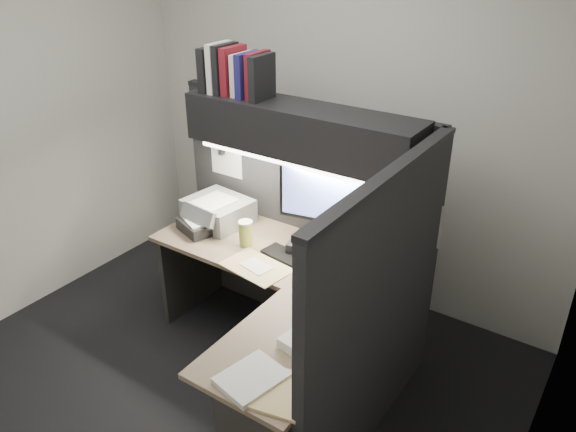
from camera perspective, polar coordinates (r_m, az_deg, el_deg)
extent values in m
plane|color=black|center=(3.78, -7.17, -16.38)|extent=(3.50, 3.50, 0.00)
cube|color=silver|center=(4.17, 5.45, 9.70)|extent=(3.50, 0.04, 2.70)
cube|color=silver|center=(4.34, -26.23, 7.74)|extent=(0.04, 3.00, 2.70)
cube|color=silver|center=(2.35, 25.32, -7.52)|extent=(0.04, 3.00, 2.70)
cube|color=black|center=(3.90, 1.39, -0.15)|extent=(1.90, 0.06, 1.60)
cube|color=black|center=(2.96, 9.10, -10.40)|extent=(0.06, 1.50, 1.60)
cube|color=#7D674F|center=(3.64, -0.87, -3.82)|extent=(1.70, 0.68, 0.03)
cube|color=#7D674F|center=(2.87, -0.60, -13.49)|extent=(0.60, 0.85, 0.03)
cube|color=#292724|center=(4.05, 1.62, -6.46)|extent=(1.61, 0.02, 0.70)
cube|color=#292724|center=(4.27, -9.69, -4.88)|extent=(0.04, 0.61, 0.70)
cube|color=black|center=(3.44, 1.22, 8.72)|extent=(1.55, 0.34, 0.30)
cylinder|color=white|center=(3.39, -0.11, 5.38)|extent=(1.32, 0.04, 0.04)
cube|color=black|center=(3.61, 3.44, -3.20)|extent=(0.44, 0.32, 0.08)
cube|color=black|center=(3.54, 3.50, -1.41)|extent=(0.06, 0.05, 0.13)
cube|color=black|center=(3.43, 3.57, 2.25)|extent=(0.55, 0.15, 0.37)
cube|color=#6E8CF1|center=(3.41, 3.40, 2.14)|extent=(0.50, 0.11, 0.32)
cube|color=black|center=(3.53, 0.49, -4.40)|extent=(0.45, 0.21, 0.02)
cube|color=navy|center=(3.36, 7.22, -6.66)|extent=(0.23, 0.22, 0.00)
ellipsoid|color=black|center=(3.36, 7.05, -6.22)|extent=(0.07, 0.11, 0.04)
cube|color=#B1AB88|center=(3.40, 7.96, -5.29)|extent=(0.33, 0.34, 0.10)
cylinder|color=#B4B649|center=(3.67, -4.32, -1.84)|extent=(0.12, 0.12, 0.16)
cube|color=gray|center=(3.99, -7.09, 0.53)|extent=(0.46, 0.41, 0.17)
cube|color=black|center=(3.91, -9.02, -0.95)|extent=(0.32, 0.30, 0.08)
cube|color=#D6BA78|center=(3.47, -3.25, -5.19)|extent=(0.45, 0.32, 0.01)
cube|color=white|center=(2.84, 2.71, -12.88)|extent=(0.32, 0.29, 0.06)
cube|color=white|center=(2.69, -3.72, -16.12)|extent=(0.29, 0.34, 0.03)
cube|color=#D6BA78|center=(2.63, -0.44, -17.51)|extent=(0.28, 0.33, 0.02)
cube|color=black|center=(3.75, -7.82, 14.60)|extent=(0.06, 0.22, 0.28)
cube|color=white|center=(3.71, -7.00, 14.75)|extent=(0.05, 0.22, 0.31)
cube|color=black|center=(3.68, -6.33, 14.64)|extent=(0.05, 0.22, 0.31)
cube|color=maroon|center=(3.65, -5.54, 14.51)|extent=(0.05, 0.22, 0.30)
cube|color=white|center=(3.63, -4.57, 14.18)|extent=(0.05, 0.22, 0.26)
cube|color=navy|center=(3.57, -4.07, 14.10)|extent=(0.05, 0.22, 0.27)
cube|color=maroon|center=(3.55, -3.08, 14.10)|extent=(0.04, 0.22, 0.28)
cube|color=black|center=(3.50, -2.65, 13.86)|extent=(0.05, 0.22, 0.27)
cube|color=white|center=(3.49, 10.42, 0.48)|extent=(0.21, 0.00, 0.28)
cube|color=white|center=(3.43, 13.72, -0.75)|extent=(0.21, 0.00, 0.28)
cube|color=white|center=(4.08, -6.31, 6.32)|extent=(0.28, 0.00, 0.34)
cube|color=black|center=(2.74, 7.54, -7.97)|extent=(0.00, 0.18, 0.22)
cube|color=white|center=(2.54, 3.71, -13.08)|extent=(0.00, 0.21, 0.28)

